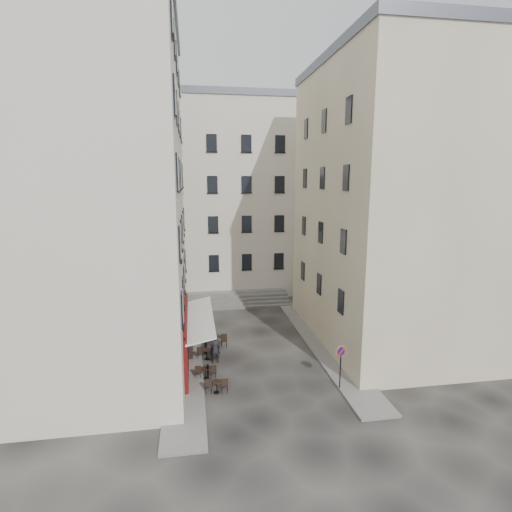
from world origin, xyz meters
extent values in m
plane|color=black|center=(0.00, 0.00, 0.00)|extent=(90.00, 90.00, 0.00)
cube|color=slate|center=(-4.50, 4.00, 0.06)|extent=(2.00, 22.00, 0.12)
cube|color=slate|center=(4.50, 3.00, 0.06)|extent=(2.00, 18.00, 0.12)
cube|color=beige|center=(-10.50, 3.00, 10.00)|extent=(12.00, 16.00, 20.00)
cube|color=#B8AD89|center=(10.50, 3.50, 9.00)|extent=(12.00, 14.00, 18.00)
cube|color=#545760|center=(10.50, 3.50, 18.30)|extent=(12.20, 14.20, 0.60)
cube|color=beige|center=(-1.00, 19.00, 9.00)|extent=(18.00, 10.00, 18.00)
cube|color=#545760|center=(-1.00, 19.00, 18.30)|extent=(18.20, 10.20, 0.60)
cube|color=#4A0E0A|center=(-4.42, 1.00, 1.75)|extent=(0.25, 7.00, 3.50)
cube|color=black|center=(-4.38, 1.00, 1.40)|extent=(0.06, 3.85, 2.00)
cube|color=white|center=(-3.60, 1.00, 2.95)|extent=(1.58, 7.30, 0.41)
cube|color=#605D5B|center=(0.00, 11.90, 0.10)|extent=(9.00, 1.80, 0.20)
cube|color=#605D5B|center=(0.00, 12.35, 0.30)|extent=(9.00, 1.80, 0.20)
cube|color=#605D5B|center=(0.00, 12.80, 0.50)|extent=(9.00, 1.80, 0.20)
cube|color=#605D5B|center=(0.00, 13.25, 0.70)|extent=(9.00, 1.80, 0.20)
cylinder|color=black|center=(-3.25, -1.00, 0.45)|extent=(0.10, 0.10, 0.90)
sphere|color=black|center=(-3.25, -1.00, 0.92)|extent=(0.12, 0.12, 0.12)
cylinder|color=black|center=(-3.25, 2.50, 0.45)|extent=(0.10, 0.10, 0.90)
sphere|color=black|center=(-3.25, 2.50, 0.92)|extent=(0.12, 0.12, 0.12)
cylinder|color=black|center=(-3.25, 6.00, 0.45)|extent=(0.10, 0.10, 0.90)
sphere|color=black|center=(-3.25, 6.00, 0.92)|extent=(0.12, 0.12, 0.12)
cylinder|color=black|center=(3.57, -3.06, 1.20)|extent=(0.06, 0.06, 2.40)
cylinder|color=red|center=(3.57, -3.07, 2.16)|extent=(0.55, 0.12, 0.56)
cylinder|color=navy|center=(3.57, -3.09, 2.16)|extent=(0.40, 0.10, 0.40)
cube|color=red|center=(3.57, -3.12, 2.16)|extent=(0.32, 0.08, 0.33)
cylinder|color=black|center=(-2.86, -2.41, 0.06)|extent=(0.33, 0.33, 0.02)
cylinder|color=black|center=(-2.86, -2.41, 0.36)|extent=(0.05, 0.05, 0.64)
cylinder|color=black|center=(-2.86, -2.41, 0.66)|extent=(0.55, 0.55, 0.04)
cube|color=black|center=(-2.45, -2.41, 0.41)|extent=(0.35, 0.35, 0.82)
cube|color=black|center=(-3.27, -2.32, 0.41)|extent=(0.35, 0.35, 0.82)
cylinder|color=black|center=(-3.37, -0.83, 0.06)|extent=(0.33, 0.33, 0.02)
cylinder|color=black|center=(-3.37, -0.83, 0.36)|extent=(0.05, 0.05, 0.64)
cylinder|color=black|center=(-3.37, -0.83, 0.66)|extent=(0.55, 0.55, 0.04)
cube|color=black|center=(-2.96, -0.83, 0.41)|extent=(0.35, 0.35, 0.82)
cube|color=black|center=(-3.78, -0.74, 0.41)|extent=(0.35, 0.35, 0.82)
cylinder|color=black|center=(-3.21, 1.63, 0.06)|extent=(0.33, 0.33, 0.02)
cylinder|color=black|center=(-3.21, 1.63, 0.37)|extent=(0.05, 0.05, 0.64)
cylinder|color=black|center=(-3.21, 1.63, 0.66)|extent=(0.55, 0.55, 0.04)
cube|color=black|center=(-2.80, 1.63, 0.41)|extent=(0.35, 0.35, 0.83)
cube|color=black|center=(-3.63, 1.72, 0.41)|extent=(0.35, 0.35, 0.83)
cylinder|color=black|center=(-2.50, 3.33, 0.07)|extent=(0.38, 0.38, 0.02)
cylinder|color=black|center=(-2.50, 3.33, 0.43)|extent=(0.05, 0.05, 0.75)
cylinder|color=black|center=(-2.50, 3.33, 0.77)|extent=(0.64, 0.64, 0.04)
cube|color=black|center=(-2.02, 3.33, 0.48)|extent=(0.41, 0.41, 0.96)
cube|color=black|center=(-2.98, 3.44, 0.48)|extent=(0.41, 0.41, 0.96)
cylinder|color=black|center=(-3.28, 4.81, 0.07)|extent=(0.36, 0.36, 0.02)
cylinder|color=black|center=(-3.28, 4.81, 0.40)|extent=(0.05, 0.05, 0.70)
cylinder|color=black|center=(-3.28, 4.81, 0.72)|extent=(0.60, 0.60, 0.04)
cube|color=black|center=(-2.83, 4.81, 0.45)|extent=(0.38, 0.38, 0.89)
cube|color=black|center=(-3.73, 4.90, 0.45)|extent=(0.38, 0.38, 0.89)
imported|color=black|center=(-2.72, 1.17, 0.89)|extent=(0.70, 0.51, 1.79)
camera|label=1|loc=(-3.89, -21.48, 10.87)|focal=28.00mm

